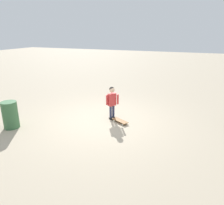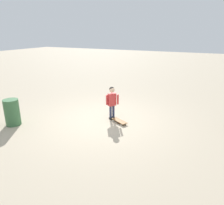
% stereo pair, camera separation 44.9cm
% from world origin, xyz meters
% --- Properties ---
extents(ground_plane, '(50.00, 50.00, 0.00)m').
position_xyz_m(ground_plane, '(0.00, 0.00, 0.00)').
color(ground_plane, tan).
extents(child_person, '(0.35, 0.28, 1.06)m').
position_xyz_m(child_person, '(-0.22, -0.32, 0.66)').
color(child_person, '#2D3351').
rests_on(child_person, ground).
extents(skateboard, '(0.59, 0.43, 0.07)m').
position_xyz_m(skateboard, '(-0.57, -0.12, 0.06)').
color(skateboard, olive).
rests_on(skateboard, ground).
extents(trash_bin, '(0.44, 0.44, 0.79)m').
position_xyz_m(trash_bin, '(2.26, 1.41, 0.40)').
color(trash_bin, '#38663D').
rests_on(trash_bin, ground).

